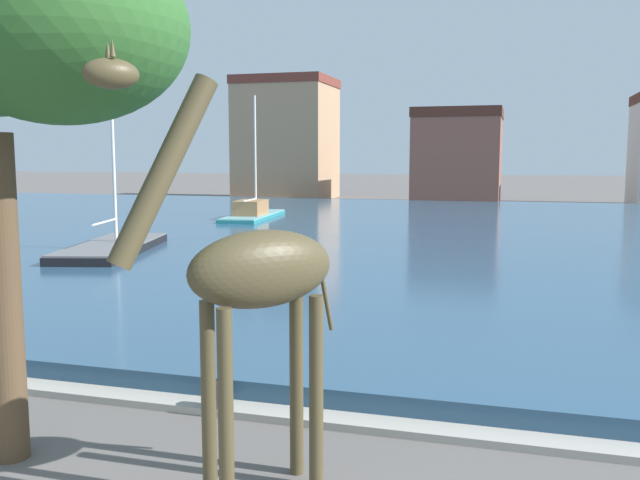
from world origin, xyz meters
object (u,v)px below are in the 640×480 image
at_px(sailboat_teal, 256,216).
at_px(sailboat_black, 118,250).
at_px(mooring_bollard, 214,399).
at_px(giraffe_statue, 250,279).

xyz_separation_m(sailboat_teal, sailboat_black, (0.08, -14.37, -0.08)).
relative_size(sailboat_teal, mooring_bollard, 17.26).
bearing_deg(sailboat_black, sailboat_teal, 90.30).
bearing_deg(giraffe_statue, sailboat_teal, 111.43).
bearing_deg(mooring_bollard, giraffe_statue, -55.44).
distance_m(sailboat_teal, mooring_bollard, 29.45).
bearing_deg(giraffe_statue, mooring_bollard, 124.56).
height_order(sailboat_black, mooring_bollard, sailboat_black).
height_order(sailboat_teal, sailboat_black, sailboat_black).
bearing_deg(giraffe_statue, sailboat_black, 126.98).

